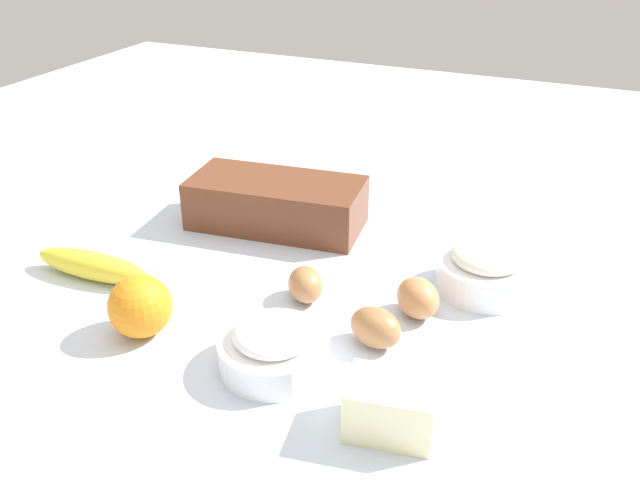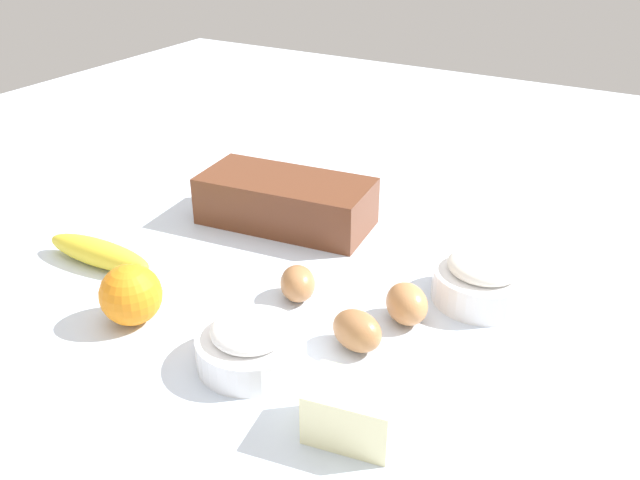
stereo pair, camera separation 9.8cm
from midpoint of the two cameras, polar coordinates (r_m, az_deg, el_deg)
name	(u,v)px [view 1 (the left image)]	position (r m, az deg, el deg)	size (l,w,h in m)	color
ground_plane	(320,269)	(1.00, -2.79, -2.59)	(2.40, 2.40, 0.02)	silver
loaf_pan	(276,202)	(1.10, -6.29, 3.18)	(0.29, 0.16, 0.08)	brown
flour_bowl	(486,269)	(0.94, 11.07, -2.51)	(0.13, 0.13, 0.07)	white
sugar_bowl	(273,346)	(0.79, -7.60, -9.11)	(0.13, 0.13, 0.06)	white
banana	(93,266)	(1.02, -21.44, -2.12)	(0.19, 0.04, 0.04)	yellow
orange_fruit	(140,306)	(0.87, -18.23, -5.49)	(0.08, 0.08, 0.08)	orange
butter_block	(391,407)	(0.70, 1.96, -14.22)	(0.09, 0.06, 0.06)	#F4EDB2
egg_near_butter	(306,285)	(0.90, -4.34, -3.90)	(0.05, 0.05, 0.06)	#A87144
egg_beside_bowl	(418,298)	(0.87, 5.17, -5.04)	(0.05, 0.05, 0.07)	#BC804D
egg_loose	(375,327)	(0.82, 1.33, -7.58)	(0.05, 0.05, 0.07)	#A46E43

